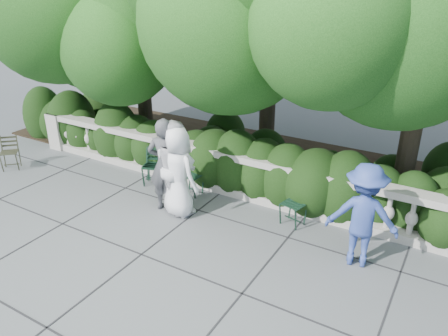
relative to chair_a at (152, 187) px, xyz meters
The scene contains 13 objects.
ground 2.33m from the chair_a, 29.74° to the right, with size 90.00×90.00×0.00m, color #4F5256.
balustrade 2.18m from the chair_a, 17.66° to the left, with size 12.00×0.44×1.00m.
shrub_hedge 2.74m from the chair_a, 42.35° to the left, with size 15.00×2.60×1.70m, color black, non-canonical shape.
tree_canopy 5.21m from the chair_a, 36.95° to the left, with size 15.04×6.52×6.78m.
chair_a is the anchor object (origin of this frame).
chair_b 0.09m from the chair_a, 133.18° to the left, with size 0.44×0.48×0.84m, color black, non-canonical shape.
chair_c 0.99m from the chair_a, ahead, with size 0.44×0.48×0.84m, color black, non-canonical shape.
chair_d 3.37m from the chair_a, ahead, with size 0.44×0.48×0.84m, color black, non-canonical shape.
chair_weathered 3.72m from the chair_a, 163.02° to the right, with size 0.44×0.48×0.84m, color black, non-canonical shape.
person_businessman 1.67m from the chair_a, 26.25° to the right, with size 0.90×0.59×1.84m, color white.
person_woman_grey 1.48m from the chair_a, 33.03° to the right, with size 0.72×0.47×1.96m, color #414247.
person_casual_man 1.54m from the chair_a, 24.43° to the right, with size 0.93×0.73×1.92m, color silver.
person_older_blue 4.92m from the chair_a, ahead, with size 1.17×0.67×1.81m, color #304692.
Camera 1 is at (3.97, -5.71, 4.51)m, focal length 35.00 mm.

